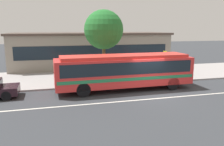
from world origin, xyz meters
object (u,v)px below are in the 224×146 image
at_px(pedestrian_waiting_near_sign, 172,66).
at_px(street_tree_near_stop, 104,30).
at_px(transit_bus, 125,70).
at_px(bus_stop_sign, 165,61).

distance_m(pedestrian_waiting_near_sign, street_tree_near_stop, 7.43).
distance_m(transit_bus, street_tree_near_stop, 4.67).
xyz_separation_m(transit_bus, pedestrian_waiting_near_sign, (5.70, 3.02, -0.48)).
relative_size(pedestrian_waiting_near_sign, bus_stop_sign, 0.65).
height_order(transit_bus, street_tree_near_stop, street_tree_near_stop).
bearing_deg(street_tree_near_stop, bus_stop_sign, -14.65).
height_order(pedestrian_waiting_near_sign, street_tree_near_stop, street_tree_near_stop).
xyz_separation_m(transit_bus, bus_stop_sign, (4.45, 2.12, 0.19)).
height_order(transit_bus, bus_stop_sign, transit_bus).
relative_size(bus_stop_sign, street_tree_near_stop, 0.42).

